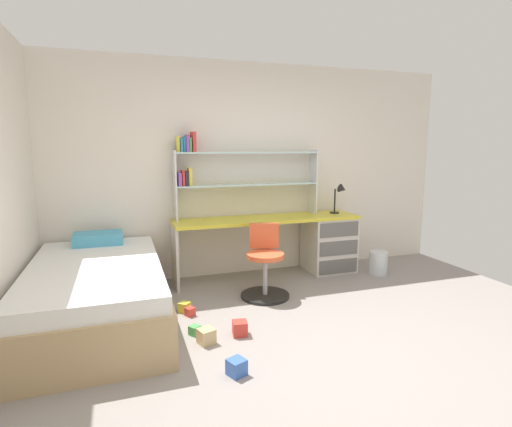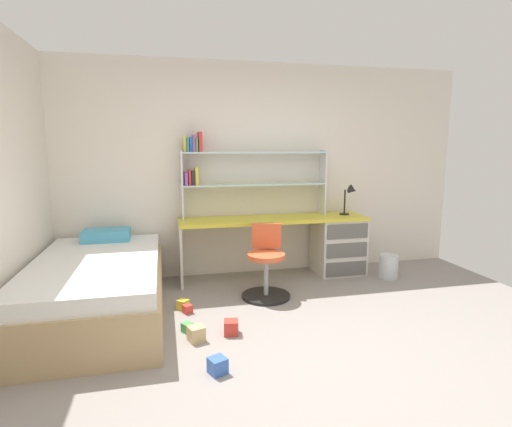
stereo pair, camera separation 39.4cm
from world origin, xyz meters
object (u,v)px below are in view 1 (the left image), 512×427
(toy_block_green_1, at_px, (195,330))
(toy_block_natural_2, at_px, (206,336))
(desk_lamp, at_px, (341,194))
(bookshelf_hutch, at_px, (230,169))
(toy_block_yellow_4, at_px, (184,307))
(waste_bin, at_px, (378,263))
(swivel_chair, at_px, (265,269))
(toy_block_red_3, at_px, (190,312))
(bed_platform, at_px, (97,294))
(toy_block_blue_0, at_px, (237,367))
(toy_block_red_5, at_px, (240,328))
(desk, at_px, (313,240))

(toy_block_green_1, bearing_deg, toy_block_natural_2, -70.87)
(desk_lamp, bearing_deg, bookshelf_hutch, 173.74)
(toy_block_natural_2, xyz_separation_m, toy_block_yellow_4, (-0.07, 0.70, -0.01))
(bookshelf_hutch, relative_size, waste_bin, 6.09)
(swivel_chair, xyz_separation_m, toy_block_red_3, (-0.85, -0.26, -0.26))
(toy_block_red_3, bearing_deg, bookshelf_hutch, 56.23)
(bed_platform, height_order, toy_block_blue_0, bed_platform)
(toy_block_natural_2, bearing_deg, bookshelf_hutch, 68.11)
(desk_lamp, height_order, toy_block_yellow_4, desk_lamp)
(desk_lamp, height_order, toy_block_red_5, desk_lamp)
(desk_lamp, height_order, waste_bin, desk_lamp)
(desk, bearing_deg, toy_block_green_1, -143.84)
(desk, height_order, bed_platform, desk)
(toy_block_blue_0, xyz_separation_m, toy_block_natural_2, (-0.11, 0.53, 0.00))
(swivel_chair, relative_size, bed_platform, 0.37)
(bookshelf_hutch, bearing_deg, toy_block_blue_0, -104.16)
(bookshelf_hutch, bearing_deg, swivel_chair, -77.60)
(swivel_chair, relative_size, toy_block_red_5, 6.33)
(desk, distance_m, bed_platform, 2.67)
(bookshelf_hutch, xyz_separation_m, toy_block_yellow_4, (-0.72, -0.92, -1.28))
(toy_block_red_3, bearing_deg, toy_block_red_5, -57.68)
(toy_block_yellow_4, height_order, toy_block_red_5, toy_block_red_5)
(toy_block_red_3, relative_size, toy_block_yellow_4, 0.83)
(swivel_chair, height_order, toy_block_red_5, swivel_chair)
(toy_block_blue_0, bearing_deg, swivel_chair, 62.79)
(bed_platform, height_order, toy_block_green_1, bed_platform)
(desk_lamp, xyz_separation_m, waste_bin, (0.36, -0.35, -0.85))
(toy_block_green_1, relative_size, toy_block_yellow_4, 0.84)
(swivel_chair, relative_size, toy_block_yellow_4, 8.04)
(bookshelf_hutch, bearing_deg, desk, -8.00)
(bed_platform, height_order, toy_block_red_3, bed_platform)
(waste_bin, bearing_deg, swivel_chair, -170.98)
(toy_block_natural_2, distance_m, toy_block_yellow_4, 0.70)
(desk, bearing_deg, toy_block_yellow_4, -156.41)
(bed_platform, bearing_deg, desk, 16.78)
(toy_block_red_3, bearing_deg, waste_bin, 11.85)
(desk_lamp, height_order, toy_block_red_3, desk_lamp)
(swivel_chair, relative_size, waste_bin, 2.64)
(bookshelf_hutch, bearing_deg, bed_platform, -148.69)
(bed_platform, bearing_deg, desk_lamp, 14.60)
(desk, relative_size, desk_lamp, 5.95)
(desk_lamp, distance_m, toy_block_natural_2, 2.69)
(desk_lamp, height_order, toy_block_natural_2, desk_lamp)
(desk, distance_m, toy_block_yellow_4, 1.96)
(bookshelf_hutch, bearing_deg, toy_block_yellow_4, -128.15)
(desk_lamp, bearing_deg, toy_block_red_3, -157.52)
(toy_block_red_5, bearing_deg, bookshelf_hutch, 77.48)
(toy_block_blue_0, bearing_deg, waste_bin, 35.14)
(bed_platform, relative_size, toy_block_yellow_4, 21.83)
(toy_block_red_5, bearing_deg, toy_block_red_3, 122.32)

